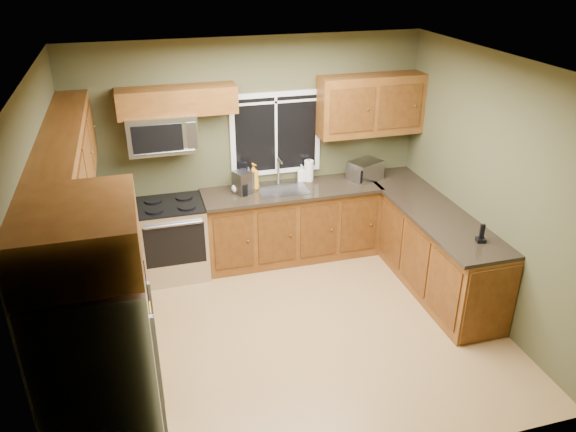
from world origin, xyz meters
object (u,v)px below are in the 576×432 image
microwave (162,133)px  soap_bottle_a (254,176)px  kettle (249,179)px  range (173,239)px  soap_bottle_b (301,173)px  coffee_maker (242,183)px  cordless_phone (481,237)px  paper_towel_roll (309,171)px  soap_bottle_c (236,186)px  toaster_oven (365,170)px  refrigerator (104,379)px

microwave → soap_bottle_a: microwave is taller
kettle → range: bearing=-172.4°
microwave → soap_bottle_b: 1.79m
coffee_maker → cordless_phone: bearing=-41.8°
range → paper_towel_roll: bearing=6.9°
range → kettle: bearing=7.6°
soap_bottle_c → cordless_phone: size_ratio=0.79×
microwave → kettle: bearing=-0.5°
range → toaster_oven: toaster_oven is taller
soap_bottle_a → cordless_phone: 2.69m
paper_towel_roll → soap_bottle_c: 0.95m
refrigerator → cordless_phone: refrigerator is taller
soap_bottle_a → soap_bottle_b: size_ratio=1.58×
coffee_maker → soap_bottle_c: bearing=142.8°
toaster_oven → kettle: size_ratio=1.55×
soap_bottle_c → kettle: bearing=13.6°
soap_bottle_c → soap_bottle_a: bearing=10.1°
refrigerator → soap_bottle_c: (1.49, 2.86, 0.12)m
paper_towel_roll → soap_bottle_c: size_ratio=1.92×
coffee_maker → cordless_phone: 2.74m
refrigerator → soap_bottle_c: 3.22m
microwave → kettle: 1.16m
refrigerator → toaster_oven: 4.22m
range → microwave: 1.27m
soap_bottle_a → soap_bottle_c: (-0.22, -0.04, -0.09)m
microwave → soap_bottle_a: bearing=-0.4°
cordless_phone → microwave: bearing=146.5°
soap_bottle_b → toaster_oven: bearing=-12.5°
paper_towel_roll → soap_bottle_b: paper_towel_roll is taller
toaster_oven → soap_bottle_b: bearing=167.5°
soap_bottle_a → paper_towel_roll: bearing=6.5°
refrigerator → kettle: (1.65, 2.90, 0.18)m
range → soap_bottle_b: bearing=7.9°
coffee_maker → paper_towel_roll: bearing=11.0°
refrigerator → range: (0.69, 2.77, -0.43)m
toaster_oven → paper_towel_roll: (-0.69, 0.15, 0.01)m
kettle → cordless_phone: (1.95, -1.92, -0.08)m
refrigerator → kettle: 3.34m
toaster_oven → paper_towel_roll: 0.71m
toaster_oven → microwave: bearing=178.1°
microwave → coffee_maker: bearing=-6.4°
kettle → soap_bottle_a: size_ratio=0.92×
range → microwave: size_ratio=1.23×
soap_bottle_b → soap_bottle_c: size_ratio=1.36×
range → cordless_phone: (2.91, -1.79, 0.53)m
coffee_maker → paper_towel_roll: paper_towel_roll is taller
soap_bottle_b → soap_bottle_a: bearing=-170.8°
kettle → paper_towel_roll: 0.79m
cordless_phone → coffee_maker: bearing=138.2°
soap_bottle_c → cordless_phone: 2.82m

